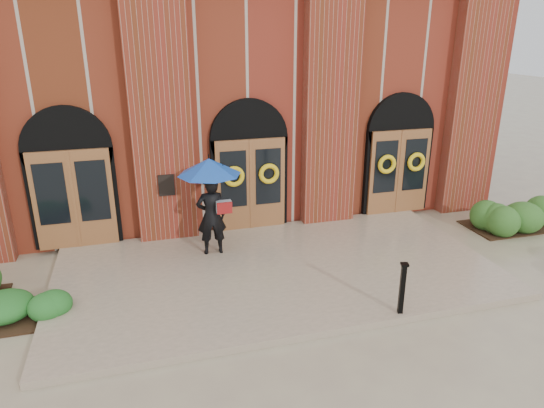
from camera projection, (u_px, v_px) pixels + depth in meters
name	position (u px, v px, depth m)	size (l,w,h in m)	color
ground	(279.00, 276.00, 11.16)	(90.00, 90.00, 0.00)	gray
landing	(277.00, 271.00, 11.27)	(10.00, 5.30, 0.15)	tan
church_building	(211.00, 83.00, 17.92)	(16.20, 12.53, 7.00)	maroon
man_with_umbrella	(210.00, 188.00, 11.46)	(1.54, 1.54, 2.40)	black
metal_post	(402.00, 287.00, 9.27)	(0.18, 0.18, 1.07)	black
hedge_wall_right	(525.00, 212.00, 13.98)	(3.14, 1.26, 0.81)	#2A551E
hedge_front_left	(36.00, 303.00, 9.60)	(1.41, 1.21, 0.50)	#1D571E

